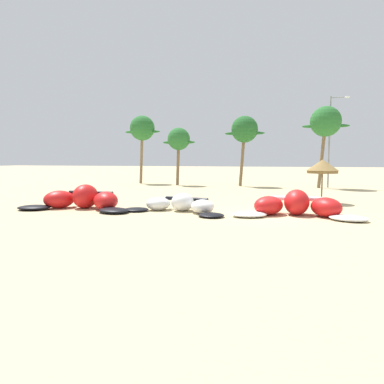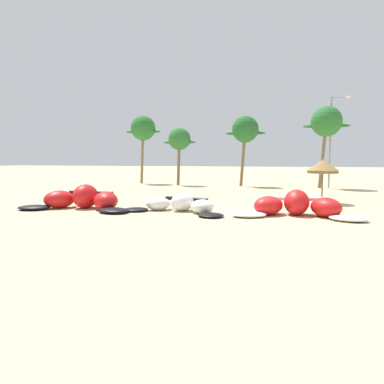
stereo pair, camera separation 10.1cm
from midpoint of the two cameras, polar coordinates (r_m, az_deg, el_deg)
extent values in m
plane|color=#C6B284|center=(21.08, 12.84, -3.54)|extent=(260.00, 260.00, 0.00)
ellipsoid|color=black|center=(24.48, -23.98, -2.28)|extent=(2.41, 2.13, 0.31)
ellipsoid|color=red|center=(24.70, -20.50, -1.11)|extent=(2.37, 2.50, 1.16)
ellipsoid|color=red|center=(24.14, -16.69, -0.65)|extent=(1.55, 2.03, 1.56)
ellipsoid|color=red|center=(23.00, -13.62, -1.37)|extent=(2.40, 2.51, 1.16)
ellipsoid|color=black|center=(21.60, -12.43, -2.90)|extent=(2.38, 2.07, 0.31)
cylinder|color=black|center=(24.73, -15.88, -0.15)|extent=(3.20, 0.35, 0.29)
cube|color=black|center=(23.97, -16.93, -0.70)|extent=(1.17, 0.74, 0.04)
ellipsoid|color=black|center=(22.04, -8.88, -2.80)|extent=(1.73, 1.60, 0.22)
ellipsoid|color=white|center=(22.31, -5.35, -1.88)|extent=(2.06, 2.06, 0.82)
ellipsoid|color=white|center=(21.89, -1.42, -1.62)|extent=(1.65, 1.77, 1.11)
ellipsoid|color=white|center=(20.90, 1.81, -2.34)|extent=(1.88, 1.96, 0.82)
ellipsoid|color=black|center=(19.64, 3.19, -3.73)|extent=(2.03, 1.97, 0.22)
cylinder|color=black|center=(22.34, -0.79, -1.13)|extent=(2.92, 0.83, 0.27)
cube|color=black|center=(21.75, -1.61, -1.66)|extent=(1.15, 0.75, 0.04)
ellipsoid|color=white|center=(19.90, 9.33, -3.57)|extent=(2.33, 2.00, 0.29)
ellipsoid|color=red|center=(20.81, 12.35, -2.13)|extent=(2.28, 2.42, 1.09)
ellipsoid|color=red|center=(21.17, 16.63, -1.59)|extent=(1.42, 1.96, 1.47)
ellipsoid|color=red|center=(20.92, 20.93, -2.32)|extent=(2.28, 2.42, 1.09)
ellipsoid|color=white|center=(20.09, 24.04, -3.88)|extent=(2.32, 2.00, 0.29)
cylinder|color=white|center=(21.84, 16.59, -1.02)|extent=(2.99, 0.28, 0.27)
cube|color=white|center=(20.98, 16.65, -1.65)|extent=(1.09, 0.71, 0.04)
cylinder|color=brown|center=(27.35, 20.36, 0.77)|extent=(0.10, 0.10, 2.37)
cone|color=olive|center=(27.28, 20.47, 4.10)|extent=(2.26, 2.26, 0.80)
cylinder|color=olive|center=(27.29, 20.43, 3.05)|extent=(2.15, 2.15, 0.20)
cylinder|color=#7F6647|center=(47.20, -7.96, 5.79)|extent=(0.68, 0.36, 7.25)
sphere|color=#286B2D|center=(47.31, -7.83, 10.18)|extent=(3.24, 3.24, 3.24)
ellipsoid|color=#286B2D|center=(47.78, -9.28, 9.52)|extent=(2.27, 0.50, 0.36)
ellipsoid|color=#286B2D|center=(46.79, -6.34, 9.65)|extent=(2.27, 0.50, 0.36)
cylinder|color=brown|center=(43.58, -2.08, 4.83)|extent=(0.56, 0.36, 5.66)
sphere|color=#286B2D|center=(43.62, -1.97, 8.55)|extent=(2.73, 2.73, 2.73)
ellipsoid|color=#286B2D|center=(43.92, -3.35, 7.99)|extent=(1.91, 0.50, 0.36)
ellipsoid|color=#286B2D|center=(43.29, -0.57, 8.03)|extent=(1.91, 0.50, 0.36)
cylinder|color=brown|center=(42.41, 8.30, 5.47)|extent=(0.79, 0.36, 6.70)
sphere|color=#236028|center=(42.53, 8.66, 9.97)|extent=(3.12, 3.12, 3.12)
ellipsoid|color=#236028|center=(42.65, 6.96, 9.35)|extent=(2.18, 0.50, 0.36)
ellipsoid|color=#236028|center=(42.37, 10.35, 9.33)|extent=(2.18, 0.50, 0.36)
cylinder|color=brown|center=(41.70, 20.42, 5.61)|extent=(0.87, 0.36, 7.30)
sphere|color=#286B2D|center=(41.93, 20.94, 10.59)|extent=(3.32, 3.32, 3.32)
ellipsoid|color=#286B2D|center=(41.77, 19.08, 9.98)|extent=(2.33, 0.50, 0.36)
ellipsoid|color=#286B2D|center=(42.04, 22.75, 9.83)|extent=(2.33, 0.50, 0.36)
cylinder|color=gray|center=(42.59, 21.45, 7.45)|extent=(0.18, 0.18, 10.10)
cylinder|color=gray|center=(43.18, 22.81, 13.91)|extent=(1.68, 0.10, 0.10)
ellipsoid|color=silver|center=(43.30, 23.94, 13.84)|extent=(0.56, 0.24, 0.20)
camera|label=1|loc=(0.05, -89.88, 0.01)|focal=33.06mm
camera|label=2|loc=(0.05, 90.12, -0.01)|focal=33.06mm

